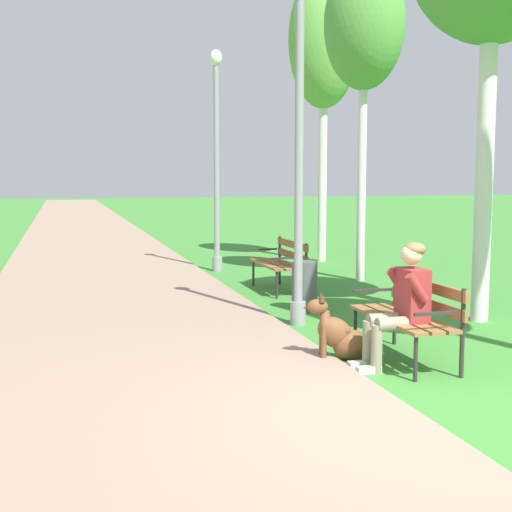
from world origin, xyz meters
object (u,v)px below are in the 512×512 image
object	(u,v)px
litter_bin	(304,286)
park_bench_mid	(282,260)
person_seated_on_near_bench	(402,300)
lamp_post_mid	(217,158)
birch_tree_fourth	(324,42)
dog_brown	(340,335)
lamp_post_near	(299,148)
park_bench_near	(410,312)
birch_tree_third	(364,26)

from	to	relation	value
litter_bin	park_bench_mid	bearing A→B (deg)	83.06
park_bench_mid	person_seated_on_near_bench	bearing A→B (deg)	-93.44
lamp_post_mid	birch_tree_fourth	bearing A→B (deg)	20.84
dog_brown	lamp_post_near	size ratio (longest dim) A/B	0.19
park_bench_near	person_seated_on_near_bench	distance (m)	0.35
person_seated_on_near_bench	park_bench_near	bearing A→B (deg)	47.49
birch_tree_third	litter_bin	bearing A→B (deg)	-128.43
lamp_post_near	birch_tree_third	distance (m)	4.65
dog_brown	lamp_post_mid	world-z (taller)	lamp_post_mid
lamp_post_mid	park_bench_near	bearing A→B (deg)	-86.70
dog_brown	lamp_post_mid	size ratio (longest dim) A/B	0.19
person_seated_on_near_bench	lamp_post_mid	xyz separation A→B (m)	(-0.21, 7.51, 1.57)
dog_brown	litter_bin	bearing A→B (deg)	78.30
person_seated_on_near_bench	litter_bin	xyz separation A→B (m)	(0.08, 3.09, -0.33)
dog_brown	lamp_post_near	world-z (taller)	lamp_post_near
litter_bin	park_bench_near	bearing A→B (deg)	-87.45
park_bench_mid	lamp_post_near	xyz separation A→B (m)	(-0.61, -2.61, 1.73)
lamp_post_near	litter_bin	distance (m)	2.12
birch_tree_third	birch_tree_fourth	size ratio (longest dim) A/B	0.90
park_bench_mid	birch_tree_third	world-z (taller)	birch_tree_third
park_bench_near	lamp_post_near	xyz separation A→B (m)	(-0.53, 1.98, 1.73)
person_seated_on_near_bench	birch_tree_third	size ratio (longest dim) A/B	0.22
person_seated_on_near_bench	lamp_post_mid	world-z (taller)	lamp_post_mid
park_bench_near	dog_brown	xyz separation A→B (m)	(-0.67, 0.22, -0.25)
park_bench_near	dog_brown	world-z (taller)	park_bench_near
birch_tree_third	lamp_post_mid	bearing A→B (deg)	138.39
litter_bin	dog_brown	bearing A→B (deg)	-101.70
dog_brown	litter_bin	xyz separation A→B (m)	(0.55, 2.64, 0.09)
birch_tree_fourth	litter_bin	world-z (taller)	birch_tree_fourth
birch_tree_fourth	litter_bin	bearing A→B (deg)	-113.21
park_bench_near	birch_tree_third	world-z (taller)	birch_tree_third
person_seated_on_near_bench	lamp_post_mid	bearing A→B (deg)	91.62
lamp_post_mid	birch_tree_third	world-z (taller)	birch_tree_third
park_bench_mid	litter_bin	distance (m)	1.75
birch_tree_third	birch_tree_fourth	world-z (taller)	birch_tree_fourth
park_bench_near	birch_tree_fourth	size ratio (longest dim) A/B	0.24
lamp_post_near	birch_tree_third	world-z (taller)	birch_tree_third
person_seated_on_near_bench	litter_bin	world-z (taller)	person_seated_on_near_bench
birch_tree_third	dog_brown	bearing A→B (deg)	-116.05
lamp_post_mid	lamp_post_near	bearing A→B (deg)	-91.16
lamp_post_mid	litter_bin	bearing A→B (deg)	-86.21
birch_tree_fourth	lamp_post_near	bearing A→B (deg)	-113.38
birch_tree_third	birch_tree_fourth	xyz separation A→B (m)	(0.39, 2.98, 0.28)
dog_brown	lamp_post_mid	bearing A→B (deg)	87.94
park_bench_mid	person_seated_on_near_bench	xyz separation A→B (m)	(-0.29, -4.82, 0.17)
birch_tree_third	litter_bin	world-z (taller)	birch_tree_third
lamp_post_mid	birch_tree_third	distance (m)	3.74
park_bench_mid	birch_tree_fourth	distance (m)	6.03
lamp_post_near	birch_tree_third	xyz separation A→B (m)	(2.34, 3.32, 2.27)
lamp_post_mid	litter_bin	size ratio (longest dim) A/B	6.21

